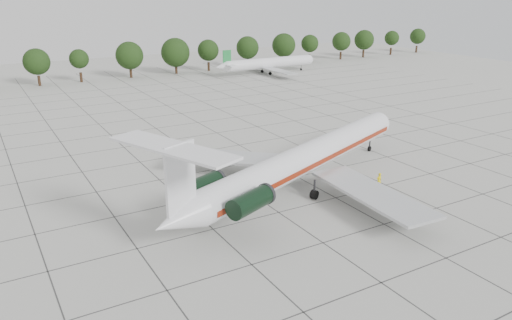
{
  "coord_description": "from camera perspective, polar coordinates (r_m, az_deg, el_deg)",
  "views": [
    {
      "loc": [
        -27.34,
        -49.99,
        23.56
      ],
      "look_at": [
        1.65,
        -0.2,
        3.5
      ],
      "focal_mm": 35.0,
      "sensor_mm": 36.0,
      "label": 1
    }
  ],
  "objects": [
    {
      "name": "apron_joints",
      "position": [
        74.33,
        -7.01,
        0.58
      ],
      "size": [
        170.0,
        170.0,
        0.02
      ],
      "primitive_type": "cube",
      "color": "#383838",
      "rests_on": "ground"
    },
    {
      "name": "ground",
      "position": [
        61.65,
        -1.42,
        -3.27
      ],
      "size": [
        260.0,
        260.0,
        0.0
      ],
      "primitive_type": "plane",
      "color": "#B3B3AC",
      "rests_on": "ground"
    },
    {
      "name": "bg_airliner_d",
      "position": [
        144.71,
        1.44,
        10.99
      ],
      "size": [
        28.24,
        27.2,
        7.4
      ],
      "color": "silver",
      "rests_on": "ground"
    },
    {
      "name": "ground_crew",
      "position": [
        63.27,
        13.87,
        -2.29
      ],
      "size": [
        0.75,
        0.51,
        1.98
      ],
      "primitive_type": "imported",
      "rotation": [
        0.0,
        0.0,
        3.09
      ],
      "color": "yellow",
      "rests_on": "ground"
    },
    {
      "name": "tree_line",
      "position": [
        137.02,
        -23.79,
        10.24
      ],
      "size": [
        249.86,
        8.44,
        10.22
      ],
      "color": "#332114",
      "rests_on": "ground"
    },
    {
      "name": "main_airliner",
      "position": [
        59.64,
        4.82,
        -0.19
      ],
      "size": [
        44.58,
        33.67,
        10.83
      ],
      "rotation": [
        0.0,
        0.0,
        0.39
      ],
      "color": "silver",
      "rests_on": "ground"
    }
  ]
}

